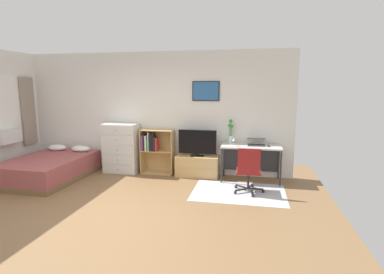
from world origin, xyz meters
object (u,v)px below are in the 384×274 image
(tv_stand, at_px, (197,166))
(computer_mouse, at_px, (269,146))
(bed, at_px, (50,168))
(office_chair, at_px, (249,169))
(bookshelf, at_px, (154,148))
(wine_glass, at_px, (234,139))
(dresser, at_px, (121,148))
(bamboo_vase, at_px, (231,131))
(television, at_px, (197,143))
(laptop, at_px, (256,142))
(desk, at_px, (251,152))

(tv_stand, xyz_separation_m, computer_mouse, (1.48, -0.09, 0.53))
(bed, xyz_separation_m, office_chair, (4.17, -0.09, 0.22))
(bed, xyz_separation_m, computer_mouse, (4.54, 0.69, 0.52))
(bookshelf, distance_m, wine_glass, 1.81)
(bed, relative_size, dresser, 1.76)
(dresser, relative_size, bookshelf, 1.12)
(tv_stand, bearing_deg, bamboo_vase, 9.61)
(dresser, bearing_deg, television, -0.24)
(bed, distance_m, wine_glass, 3.95)
(office_chair, height_order, bamboo_vase, bamboo_vase)
(office_chair, bearing_deg, bamboo_vase, 111.21)
(laptop, height_order, wine_glass, wine_glass)
(tv_stand, xyz_separation_m, bamboo_vase, (0.70, 0.12, 0.77))
(bed, xyz_separation_m, television, (3.06, 0.76, 0.51))
(television, height_order, computer_mouse, television)
(bed, relative_size, bookshelf, 1.98)
(desk, height_order, laptop, laptop)
(computer_mouse, relative_size, bamboo_vase, 0.20)
(bamboo_vase, bearing_deg, bookshelf, -177.74)
(tv_stand, bearing_deg, wine_glass, -11.82)
(dresser, relative_size, wine_glass, 6.21)
(bookshelf, relative_size, office_chair, 1.16)
(office_chair, xyz_separation_m, bamboo_vase, (-0.41, 0.99, 0.54))
(bookshelf, bearing_deg, laptop, -0.82)
(television, xyz_separation_m, bamboo_vase, (0.70, 0.14, 0.25))
(wine_glass, bearing_deg, dresser, 176.63)
(dresser, relative_size, desk, 0.92)
(television, relative_size, desk, 0.68)
(dresser, relative_size, computer_mouse, 10.75)
(laptop, height_order, computer_mouse, laptop)
(bookshelf, bearing_deg, wine_glass, -6.92)
(tv_stand, bearing_deg, dresser, -179.51)
(bamboo_vase, bearing_deg, bed, -166.57)
(dresser, bearing_deg, bed, -149.63)
(desk, bearing_deg, bookshelf, 178.61)
(computer_mouse, relative_size, wine_glass, 0.58)
(bed, relative_size, laptop, 4.71)
(bed, distance_m, tv_stand, 3.16)
(desk, bearing_deg, bamboo_vase, 165.06)
(bookshelf, distance_m, laptop, 2.24)
(computer_mouse, distance_m, wine_glass, 0.71)
(computer_mouse, bearing_deg, tv_stand, 176.69)
(tv_stand, xyz_separation_m, television, (0.00, -0.02, 0.51))
(bed, height_order, dresser, dresser)
(wine_glass, bearing_deg, bamboo_vase, 107.82)
(television, relative_size, office_chair, 0.96)
(bed, distance_m, dresser, 1.55)
(dresser, xyz_separation_m, laptop, (2.99, 0.03, 0.25))
(wine_glass, bearing_deg, bookshelf, 173.08)
(television, height_order, office_chair, television)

